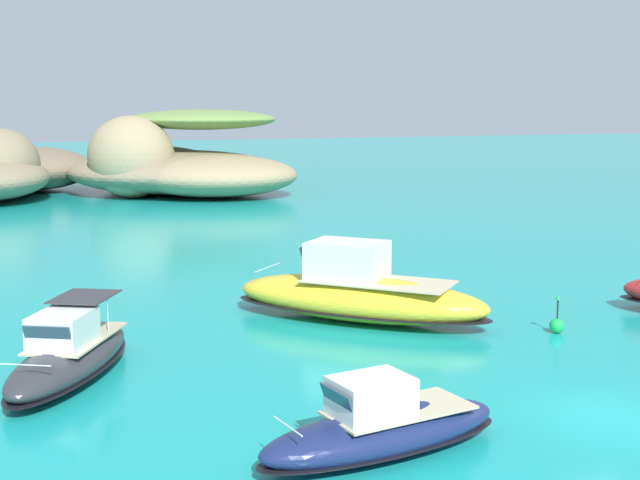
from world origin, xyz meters
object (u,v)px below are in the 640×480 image
at_px(islet_large, 178,165).
at_px(motorboat_charcoal, 69,356).
at_px(motorboat_navy, 381,428).
at_px(channel_buoy, 557,324).
at_px(motorboat_yellow, 358,294).

relative_size(islet_large, motorboat_charcoal, 3.75).
height_order(motorboat_navy, channel_buoy, motorboat_navy).
relative_size(motorboat_navy, motorboat_yellow, 0.69).
xyz_separation_m(islet_large, motorboat_navy, (-10.62, -64.48, -2.14)).
bearing_deg(motorboat_navy, channel_buoy, 33.39).
xyz_separation_m(motorboat_yellow, channel_buoy, (6.04, -4.67, -0.72)).
xyz_separation_m(motorboat_charcoal, motorboat_yellow, (11.45, 3.11, 0.30)).
relative_size(motorboat_charcoal, motorboat_yellow, 0.76).
xyz_separation_m(motorboat_navy, motorboat_yellow, (5.17, 12.06, 0.38)).
xyz_separation_m(motorboat_charcoal, channel_buoy, (17.49, -1.56, -0.42)).
height_order(islet_large, motorboat_navy, islet_large).
bearing_deg(motorboat_charcoal, motorboat_navy, -54.95).
distance_m(islet_large, motorboat_navy, 65.38).
height_order(motorboat_charcoal, channel_buoy, motorboat_charcoal).
bearing_deg(motorboat_yellow, motorboat_navy, -113.19).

